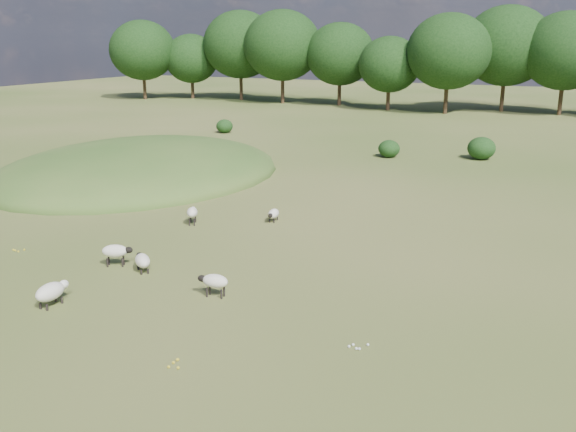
% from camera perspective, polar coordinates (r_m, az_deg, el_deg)
% --- Properties ---
extents(ground, '(160.00, 160.00, 0.00)m').
position_cam_1_polar(ground, '(42.16, 6.97, 4.29)').
color(ground, '#38561A').
rests_on(ground, ground).
extents(mound, '(16.00, 20.00, 4.00)m').
position_cam_1_polar(mound, '(40.89, -12.99, 3.65)').
color(mound, '#33561E').
rests_on(mound, ground).
extents(treeline, '(96.28, 14.66, 11.70)m').
position_cam_1_polar(treeline, '(76.01, 15.28, 13.86)').
color(treeline, black).
rests_on(treeline, ground).
extents(shrubs, '(24.37, 6.79, 1.57)m').
position_cam_1_polar(shrubs, '(48.27, 8.92, 6.49)').
color(shrubs, black).
rests_on(shrubs, ground).
extents(sheep_0, '(1.11, 1.02, 0.66)m').
position_cam_1_polar(sheep_0, '(23.78, -12.83, -3.88)').
color(sheep_0, beige).
rests_on(sheep_0, ground).
extents(sheep_1, '(0.55, 1.04, 0.58)m').
position_cam_1_polar(sheep_1, '(29.43, -1.32, 0.19)').
color(sheep_1, beige).
rests_on(sheep_1, ground).
extents(sheep_2, '(1.17, 0.88, 0.82)m').
position_cam_1_polar(sheep_2, '(24.53, -15.06, -3.04)').
color(sheep_2, beige).
rests_on(sheep_2, ground).
extents(sheep_3, '(0.83, 1.11, 0.78)m').
position_cam_1_polar(sheep_3, '(29.33, -8.51, 0.32)').
color(sheep_3, beige).
rests_on(sheep_3, ground).
extents(sheep_4, '(1.10, 0.57, 0.77)m').
position_cam_1_polar(sheep_4, '(21.09, -6.57, -5.77)').
color(sheep_4, beige).
rests_on(sheep_4, ground).
extents(sheep_5, '(0.59, 1.31, 0.76)m').
position_cam_1_polar(sheep_5, '(21.62, -20.32, -6.31)').
color(sheep_5, beige).
rests_on(sheep_5, ground).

